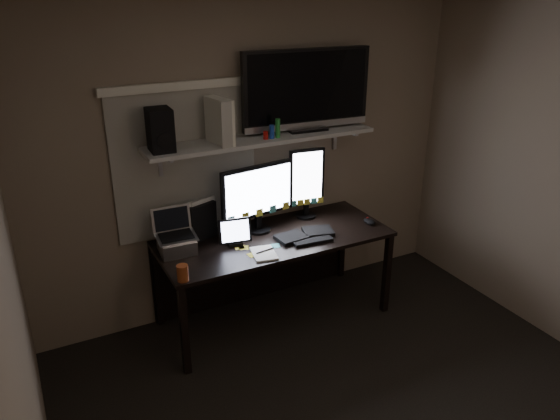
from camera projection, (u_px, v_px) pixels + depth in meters
back_wall at (253, 160)px, 4.33m from camera, size 3.60×0.00×3.60m
left_wall at (22, 351)px, 2.09m from camera, size 0.00×3.60×3.60m
window_blinds at (186, 164)px, 4.06m from camera, size 1.10×0.02×1.10m
desk at (267, 251)px, 4.39m from camera, size 1.80×0.75×0.73m
wall_shelf at (262, 138)px, 4.10m from camera, size 1.80×0.35×0.03m
monitor_landscape at (258, 198)px, 4.22m from camera, size 0.64×0.15×0.56m
monitor_portrait at (307, 183)px, 4.46m from camera, size 0.30×0.10×0.60m
keyboard at (305, 235)px, 4.23m from camera, size 0.49×0.23×0.03m
mouse at (370, 221)px, 4.44m from camera, size 0.09×0.12×0.04m
notepad at (264, 253)px, 3.95m from camera, size 0.20×0.26×0.01m
tablet at (234, 232)px, 4.05m from camera, size 0.26×0.14×0.22m
file_sorter at (200, 219)px, 4.15m from camera, size 0.26×0.18×0.30m
laptop at (176, 233)px, 3.91m from camera, size 0.29×0.24×0.32m
cup at (183, 273)px, 3.59m from camera, size 0.08×0.08×0.11m
sticky_notes at (258, 247)px, 4.05m from camera, size 0.33×0.27×0.00m
tv at (306, 90)px, 4.15m from camera, size 1.04×0.27×0.62m
game_console at (220, 121)px, 3.86m from camera, size 0.13×0.28×0.33m
speaker at (160, 130)px, 3.70m from camera, size 0.17×0.20×0.29m
bottles at (272, 129)px, 4.02m from camera, size 0.23×0.12×0.14m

